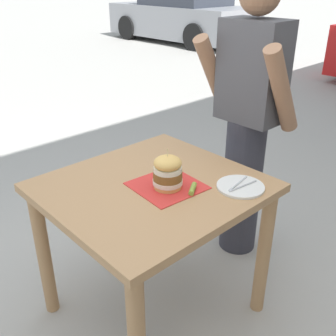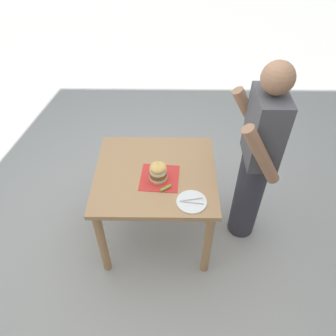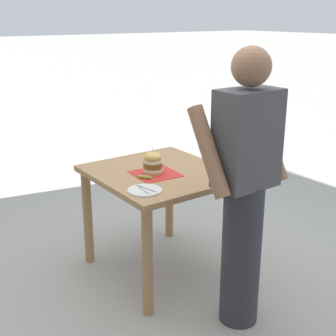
{
  "view_description": "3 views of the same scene",
  "coord_description": "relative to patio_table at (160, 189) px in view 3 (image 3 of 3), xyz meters",
  "views": [
    {
      "loc": [
        1.24,
        -1.05,
        1.66
      ],
      "look_at": [
        0.0,
        0.1,
        0.83
      ],
      "focal_mm": 42.0,
      "sensor_mm": 36.0,
      "label": 1
    },
    {
      "loc": [
        1.83,
        0.12,
        2.6
      ],
      "look_at": [
        0.0,
        0.1,
        0.83
      ],
      "focal_mm": 35.0,
      "sensor_mm": 36.0,
      "label": 2
    },
    {
      "loc": [
        1.78,
        2.6,
        1.84
      ],
      "look_at": [
        0.0,
        0.1,
        0.83
      ],
      "focal_mm": 50.0,
      "sensor_mm": 36.0,
      "label": 3
    }
  ],
  "objects": [
    {
      "name": "diner_across_table",
      "position": [
        -0.05,
        0.79,
        0.24
      ],
      "size": [
        0.55,
        0.35,
        1.69
      ],
      "color": "#33333D",
      "rests_on": "ground"
    },
    {
      "name": "side_plate_with_forks",
      "position": [
        0.3,
        0.27,
        0.14
      ],
      "size": [
        0.22,
        0.22,
        0.02
      ],
      "color": "white",
      "rests_on": "patio_table"
    },
    {
      "name": "serving_paper",
      "position": [
        0.06,
        0.04,
        0.14
      ],
      "size": [
        0.32,
        0.32,
        0.0
      ],
      "primitive_type": "cube",
      "rotation": [
        0.0,
        0.0,
        -0.07
      ],
      "color": "red",
      "rests_on": "patio_table"
    },
    {
      "name": "pickle_spear",
      "position": [
        0.18,
        0.09,
        0.15
      ],
      "size": [
        0.07,
        0.09,
        0.02
      ],
      "primitive_type": "cylinder",
      "rotation": [
        0.0,
        1.57,
        2.17
      ],
      "color": "#8EA83D",
      "rests_on": "serving_paper"
    },
    {
      "name": "sandwich",
      "position": [
        0.08,
        0.03,
        0.22
      ],
      "size": [
        0.14,
        0.14,
        0.19
      ],
      "color": "#E5B25B",
      "rests_on": "serving_paper"
    },
    {
      "name": "ground_plane",
      "position": [
        0.0,
        0.0,
        -0.65
      ],
      "size": [
        80.0,
        80.0,
        0.0
      ],
      "primitive_type": "plane",
      "color": "#ADAAA3"
    },
    {
      "name": "patio_table",
      "position": [
        0.0,
        0.0,
        0.0
      ],
      "size": [
        0.89,
        0.96,
        0.78
      ],
      "color": "tan",
      "rests_on": "ground"
    }
  ]
}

